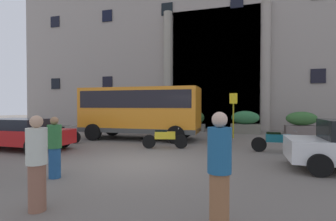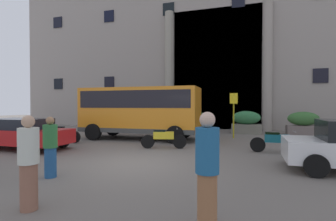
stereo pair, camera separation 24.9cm
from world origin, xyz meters
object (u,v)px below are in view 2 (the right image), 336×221
at_px(motorcycle_near_kerb, 163,138).
at_px(pedestrian_man_crossing, 50,147).
at_px(pedestrian_man_red_shirt, 29,162).
at_px(pedestrian_woman_dark_dress, 207,171).
at_px(motorcycle_far_end, 276,141).
at_px(scooter_by_planter, 62,134).
at_px(hedge_planter_far_west, 303,124).
at_px(hedge_planter_far_east, 195,121).
at_px(bus_stop_sign, 234,110).
at_px(orange_minibus, 140,109).
at_px(hedge_planter_east, 246,123).
at_px(parked_compact_extra, 20,133).
at_px(hedge_planter_entrance_right, 110,120).

height_order(motorcycle_near_kerb, pedestrian_man_crossing, pedestrian_man_crossing).
bearing_deg(pedestrian_man_red_shirt, pedestrian_woman_dark_dress, -19.61).
distance_m(motorcycle_far_end, scooter_by_planter, 10.16).
height_order(motorcycle_near_kerb, pedestrian_woman_dark_dress, pedestrian_woman_dark_dress).
bearing_deg(hedge_planter_far_west, hedge_planter_far_east, -179.52).
bearing_deg(motorcycle_far_end, bus_stop_sign, 112.96).
bearing_deg(pedestrian_woman_dark_dress, pedestrian_man_red_shirt, -164.44).
distance_m(orange_minibus, hedge_planter_east, 7.46).
bearing_deg(pedestrian_man_red_shirt, motorcycle_near_kerb, 64.92).
bearing_deg(scooter_by_planter, parked_compact_extra, -105.84).
bearing_deg(bus_stop_sign, scooter_by_planter, -152.24).
xyz_separation_m(hedge_planter_east, motorcycle_near_kerb, (-3.54, -7.22, -0.28)).
bearing_deg(hedge_planter_far_west, pedestrian_man_crossing, -123.57).
relative_size(hedge_planter_east, scooter_by_planter, 0.95).
distance_m(hedge_planter_far_east, pedestrian_man_crossing, 12.83).
bearing_deg(hedge_planter_entrance_right, hedge_planter_far_west, 1.01).
xyz_separation_m(motorcycle_near_kerb, scooter_by_planter, (-5.49, 0.10, 0.00)).
bearing_deg(motorcycle_far_end, hedge_planter_entrance_right, 147.64).
relative_size(hedge_planter_far_east, motorcycle_near_kerb, 0.78).
xyz_separation_m(parked_compact_extra, pedestrian_man_crossing, (4.47, -3.09, 0.11)).
relative_size(bus_stop_sign, hedge_planter_entrance_right, 1.46).
distance_m(parked_compact_extra, pedestrian_man_crossing, 5.43).
height_order(orange_minibus, hedge_planter_east, orange_minibus).
height_order(hedge_planter_far_west, hedge_planter_east, hedge_planter_east).
bearing_deg(hedge_planter_east, hedge_planter_far_east, 172.92).
bearing_deg(bus_stop_sign, hedge_planter_far_east, 132.01).
bearing_deg(scooter_by_planter, motorcycle_far_end, -3.77).
distance_m(hedge_planter_far_west, scooter_by_planter, 14.71).
bearing_deg(orange_minibus, hedge_planter_entrance_right, 132.64).
relative_size(hedge_planter_far_east, pedestrian_woman_dark_dress, 0.84).
xyz_separation_m(orange_minibus, pedestrian_man_crossing, (0.76, -7.62, -0.90)).
height_order(orange_minibus, scooter_by_planter, orange_minibus).
height_order(bus_stop_sign, pedestrian_man_crossing, bus_stop_sign).
height_order(hedge_planter_east, scooter_by_planter, hedge_planter_east).
relative_size(hedge_planter_far_west, motorcycle_near_kerb, 1.02).
xyz_separation_m(hedge_planter_east, scooter_by_planter, (-9.03, -7.12, -0.28)).
xyz_separation_m(hedge_planter_east, pedestrian_man_red_shirt, (-3.79, -14.11, 0.14)).
bearing_deg(hedge_planter_far_west, hedge_planter_entrance_right, -178.99).
bearing_deg(motorcycle_near_kerb, pedestrian_man_crossing, -121.44).
height_order(hedge_planter_far_west, motorcycle_far_end, hedge_planter_far_west).
xyz_separation_m(orange_minibus, hedge_planter_far_east, (2.13, 5.14, -0.97)).
bearing_deg(bus_stop_sign, hedge_planter_east, 75.52).
height_order(bus_stop_sign, motorcycle_near_kerb, bus_stop_sign).
height_order(motorcycle_near_kerb, scooter_by_planter, same).
height_order(orange_minibus, pedestrian_man_red_shirt, orange_minibus).
height_order(motorcycle_far_end, scooter_by_planter, same).
relative_size(orange_minibus, bus_stop_sign, 2.55).
bearing_deg(pedestrian_man_red_shirt, pedestrian_man_crossing, 100.07).
height_order(orange_minibus, pedestrian_woman_dark_dress, orange_minibus).
height_order(scooter_by_planter, pedestrian_man_red_shirt, pedestrian_man_red_shirt).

